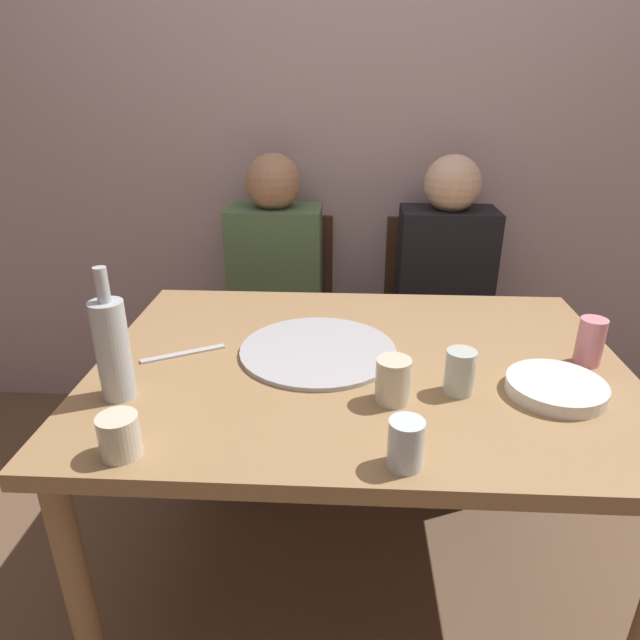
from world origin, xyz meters
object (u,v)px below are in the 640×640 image
tumbler_far (460,372)px  short_glass (393,380)px  guest_in_beanie (446,300)px  wine_bottle (112,348)px  guest_in_sweater (274,296)px  plate_stack (556,387)px  tumbler_near (406,444)px  wine_glass (119,436)px  pizza_tray (318,350)px  chair_left (279,311)px  soda_can (590,341)px  dining_table (359,388)px  chair_right (438,315)px  table_knife (183,354)px

tumbler_far → short_glass: (-0.15, -0.05, -0.00)m
guest_in_beanie → wine_bottle: bearing=46.3°
guest_in_sweater → short_glass: bearing=113.0°
plate_stack → tumbler_far: bearing=-178.8°
tumbler_far → tumbler_near: bearing=-118.3°
wine_glass → pizza_tray: bearing=51.9°
chair_left → guest_in_beanie: bearing=167.2°
tumbler_far → soda_can: (0.35, 0.16, 0.01)m
pizza_tray → plate_stack: plate_stack is taller
wine_bottle → tumbler_near: size_ratio=3.16×
wine_bottle → plate_stack: size_ratio=1.38×
plate_stack → short_glass: bearing=-172.4°
wine_glass → soda_can: bearing=22.4°
wine_bottle → short_glass: wine_bottle is taller
dining_table → wine_bottle: bearing=-160.0°
wine_glass → guest_in_sweater: (0.14, 1.14, -0.16)m
tumbler_near → chair_left: (-0.40, 1.30, -0.29)m
short_glass → dining_table: bearing=109.8°
short_glass → chair_right: (0.27, 1.07, -0.29)m
wine_bottle → table_knife: (0.09, 0.21, -0.12)m
dining_table → guest_in_beanie: 0.81m
soda_can → chair_left: (-0.90, 0.87, -0.30)m
pizza_tray → short_glass: short_glass is taller
chair_left → table_knife: bearing=80.9°
short_glass → table_knife: short_glass is taller
short_glass → guest_in_sweater: guest_in_sweater is taller
pizza_tray → tumbler_near: size_ratio=4.24×
short_glass → guest_in_beanie: bearing=73.5°
plate_stack → guest_in_sweater: bearing=131.4°
guest_in_sweater → plate_stack: bearing=131.4°
wine_bottle → guest_in_sweater: (0.23, 0.93, -0.24)m
short_glass → chair_left: 1.18m
soda_can → guest_in_sweater: size_ratio=0.10×
tumbler_far → short_glass: bearing=-163.4°
dining_table → table_knife: bearing=179.0°
soda_can → table_knife: (-1.04, -0.01, -0.06)m
dining_table → tumbler_far: 0.30m
dining_table → chair_left: 0.96m
soda_can → wine_bottle: bearing=-169.0°
table_knife → guest_in_sweater: (0.14, 0.72, -0.12)m
wine_bottle → chair_left: 1.17m
tumbler_near → soda_can: bearing=41.0°
wine_bottle → short_glass: bearing=1.1°
chair_right → guest_in_beanie: guest_in_beanie is taller
soda_can → chair_left: size_ratio=0.14×
pizza_tray → chair_right: size_ratio=0.46×
plate_stack → chair_right: chair_right is taller
wine_bottle → guest_in_beanie: bearing=46.3°
wine_bottle → plate_stack: wine_bottle is taller
dining_table → tumbler_near: bearing=-79.6°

